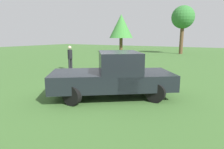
# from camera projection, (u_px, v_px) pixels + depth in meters

# --- Properties ---
(ground_plane) EXTENTS (80.00, 80.00, 0.00)m
(ground_plane) POSITION_uv_depth(u_px,v_px,m) (106.00, 94.00, 7.97)
(ground_plane) COLOR #3D662D
(pickup_truck) EXTENTS (4.90, 4.33, 1.78)m
(pickup_truck) POSITION_uv_depth(u_px,v_px,m) (115.00, 74.00, 7.50)
(pickup_truck) COLOR black
(pickup_truck) RESTS_ON ground_plane
(person_bystander) EXTENTS (0.32, 0.34, 1.72)m
(person_bystander) POSITION_uv_depth(u_px,v_px,m) (70.00, 57.00, 13.43)
(person_bystander) COLOR black
(person_bystander) RESTS_ON ground_plane
(tree_back_left) EXTENTS (3.01, 3.01, 6.39)m
(tree_back_left) POSITION_uv_depth(u_px,v_px,m) (183.00, 18.00, 25.60)
(tree_back_left) COLOR brown
(tree_back_left) RESTS_ON ground_plane
(tree_back_right) EXTENTS (3.28, 3.28, 5.38)m
(tree_back_right) POSITION_uv_depth(u_px,v_px,m) (121.00, 26.00, 26.77)
(tree_back_right) COLOR brown
(tree_back_right) RESTS_ON ground_plane
(traffic_cone) EXTENTS (0.32, 0.32, 0.55)m
(traffic_cone) POSITION_uv_depth(u_px,v_px,m) (135.00, 72.00, 11.57)
(traffic_cone) COLOR orange
(traffic_cone) RESTS_ON ground_plane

